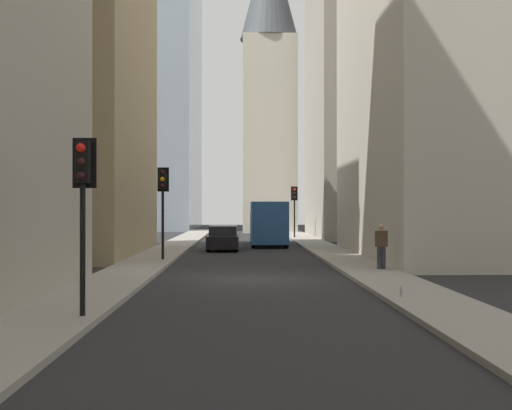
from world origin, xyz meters
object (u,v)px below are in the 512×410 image
(discarded_bottle, at_px, (401,292))
(delivery_truck, at_px, (268,223))
(sedan_black, at_px, (223,239))
(traffic_light_midblock, at_px, (163,192))
(traffic_light_far_junction, at_px, (294,200))
(pedestrian, at_px, (381,244))
(traffic_light_foreground, at_px, (83,184))

(discarded_bottle, bearing_deg, delivery_truck, 5.89)
(sedan_black, bearing_deg, traffic_light_midblock, 162.48)
(traffic_light_far_junction, height_order, pedestrian, traffic_light_far_junction)
(pedestrian, relative_size, discarded_bottle, 6.36)
(traffic_light_far_junction, distance_m, pedestrian, 24.99)
(traffic_light_foreground, height_order, pedestrian, traffic_light_foreground)
(delivery_truck, distance_m, traffic_light_midblock, 13.23)
(sedan_black, distance_m, discarded_bottle, 20.35)
(traffic_light_foreground, distance_m, discarded_bottle, 8.55)
(traffic_light_foreground, height_order, traffic_light_midblock, traffic_light_midblock)
(delivery_truck, bearing_deg, traffic_light_midblock, 156.15)
(sedan_black, bearing_deg, traffic_light_foreground, 173.89)
(delivery_truck, xyz_separation_m, discarded_bottle, (-23.73, -2.45, -1.21))
(sedan_black, relative_size, traffic_light_midblock, 1.03)
(delivery_truck, height_order, traffic_light_far_junction, traffic_light_far_junction)
(sedan_black, bearing_deg, pedestrian, -152.76)
(discarded_bottle, bearing_deg, traffic_light_foreground, 109.47)
(traffic_light_far_junction, relative_size, pedestrian, 2.34)
(sedan_black, xyz_separation_m, discarded_bottle, (-19.66, -5.25, -0.42))
(sedan_black, relative_size, discarded_bottle, 15.93)
(sedan_black, relative_size, traffic_light_foreground, 1.11)
(sedan_black, height_order, traffic_light_midblock, traffic_light_midblock)
(traffic_light_far_junction, bearing_deg, pedestrian, -177.37)
(traffic_light_far_junction, xyz_separation_m, pedestrian, (-24.88, -1.14, -2.01))
(traffic_light_midblock, xyz_separation_m, pedestrian, (-4.50, -8.90, -2.13))
(sedan_black, xyz_separation_m, traffic_light_foreground, (-22.36, 2.39, 2.31))
(sedan_black, relative_size, pedestrian, 2.50)
(traffic_light_foreground, height_order, traffic_light_far_junction, traffic_light_far_junction)
(traffic_light_midblock, height_order, discarded_bottle, traffic_light_midblock)
(sedan_black, xyz_separation_m, traffic_light_far_junction, (12.46, -5.25, 2.43))
(traffic_light_foreground, xyz_separation_m, traffic_light_midblock, (14.44, 0.11, 0.23))
(sedan_black, bearing_deg, discarded_bottle, -165.06)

